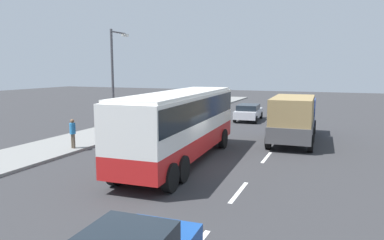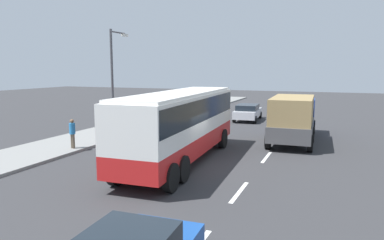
{
  "view_description": "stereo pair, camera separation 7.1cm",
  "coord_description": "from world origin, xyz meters",
  "px_view_note": "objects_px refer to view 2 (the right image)",
  "views": [
    {
      "loc": [
        -14.63,
        -6.07,
        4.51
      ],
      "look_at": [
        1.04,
        0.33,
        2.06
      ],
      "focal_mm": 32.88,
      "sensor_mm": 36.0,
      "label": 1
    },
    {
      "loc": [
        -14.66,
        -6.0,
        4.51
      ],
      "look_at": [
        1.04,
        0.33,
        2.06
      ],
      "focal_mm": 32.88,
      "sensor_mm": 36.0,
      "label": 2
    }
  ],
  "objects_px": {
    "pedestrian_at_crossing": "(126,114)",
    "pedestrian_near_curb": "(72,132)",
    "cargo_truck": "(293,116)",
    "street_lamp": "(114,75)",
    "coach_bus": "(181,119)",
    "car_silver_hatch": "(248,112)"
  },
  "relations": [
    {
      "from": "cargo_truck",
      "to": "coach_bus",
      "type": "bearing_deg",
      "value": 146.74
    },
    {
      "from": "cargo_truck",
      "to": "pedestrian_near_curb",
      "type": "bearing_deg",
      "value": 122.11
    },
    {
      "from": "pedestrian_at_crossing",
      "to": "street_lamp",
      "type": "distance_m",
      "value": 5.62
    },
    {
      "from": "coach_bus",
      "to": "pedestrian_at_crossing",
      "type": "distance_m",
      "value": 11.71
    },
    {
      "from": "coach_bus",
      "to": "pedestrian_at_crossing",
      "type": "xyz_separation_m",
      "value": [
        8.16,
        8.33,
        -1.11
      ]
    },
    {
      "from": "car_silver_hatch",
      "to": "pedestrian_at_crossing",
      "type": "distance_m",
      "value": 10.72
    },
    {
      "from": "pedestrian_near_curb",
      "to": "cargo_truck",
      "type": "bearing_deg",
      "value": 143.51
    },
    {
      "from": "coach_bus",
      "to": "cargo_truck",
      "type": "xyz_separation_m",
      "value": [
        7.35,
        -4.49,
        -0.56
      ]
    },
    {
      "from": "pedestrian_at_crossing",
      "to": "street_lamp",
      "type": "bearing_deg",
      "value": 2.05
    },
    {
      "from": "pedestrian_at_crossing",
      "to": "pedestrian_near_curb",
      "type": "bearing_deg",
      "value": -9.76
    },
    {
      "from": "pedestrian_near_curb",
      "to": "pedestrian_at_crossing",
      "type": "height_order",
      "value": "pedestrian_near_curb"
    },
    {
      "from": "car_silver_hatch",
      "to": "pedestrian_near_curb",
      "type": "xyz_separation_m",
      "value": [
        -15.25,
        6.33,
        0.32
      ]
    },
    {
      "from": "coach_bus",
      "to": "car_silver_hatch",
      "type": "height_order",
      "value": "coach_bus"
    },
    {
      "from": "cargo_truck",
      "to": "pedestrian_at_crossing",
      "type": "distance_m",
      "value": 12.85
    },
    {
      "from": "car_silver_hatch",
      "to": "street_lamp",
      "type": "xyz_separation_m",
      "value": [
        -11.28,
        6.21,
        3.35
      ]
    },
    {
      "from": "coach_bus",
      "to": "cargo_truck",
      "type": "bearing_deg",
      "value": -34.25
    },
    {
      "from": "coach_bus",
      "to": "pedestrian_near_curb",
      "type": "height_order",
      "value": "coach_bus"
    },
    {
      "from": "coach_bus",
      "to": "pedestrian_near_curb",
      "type": "xyz_separation_m",
      "value": [
        -0.08,
        6.54,
        -1.04
      ]
    },
    {
      "from": "car_silver_hatch",
      "to": "pedestrian_at_crossing",
      "type": "xyz_separation_m",
      "value": [
        -7.01,
        8.11,
        0.24
      ]
    },
    {
      "from": "street_lamp",
      "to": "pedestrian_at_crossing",
      "type": "bearing_deg",
      "value": 24.01
    },
    {
      "from": "cargo_truck",
      "to": "pedestrian_at_crossing",
      "type": "bearing_deg",
      "value": 84.54
    },
    {
      "from": "street_lamp",
      "to": "cargo_truck",
      "type": "bearing_deg",
      "value": -72.36
    }
  ]
}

